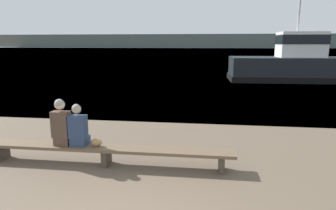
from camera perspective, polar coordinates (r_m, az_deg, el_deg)
The scene contains 7 objects.
water_surface at distance 129.81m, azimuth 7.18°, elevation 10.49°, with size 240.00×240.00×0.00m, color #386084.
far_shoreline at distance 188.92m, azimuth 7.39°, elevation 12.05°, with size 600.00×12.00×7.83m, color #4C4C42.
bench_main at distance 6.83m, azimuth -11.70°, elevation -8.44°, with size 5.64×0.46×0.42m.
person_left at distance 7.05m, azimuth -19.61°, elevation -3.50°, with size 0.39×0.39×1.05m.
person_right at distance 6.91m, azimuth -16.74°, elevation -4.19°, with size 0.39×0.39×0.95m.
shopping_bag at distance 6.84m, azimuth -13.50°, elevation -6.94°, with size 0.25×0.16×0.18m.
tugboat_red at distance 23.19m, azimuth 22.87°, elevation 6.93°, with size 8.95×3.70×6.70m.
Camera 1 is at (1.20, -2.80, 2.67)m, focal length 32.00 mm.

